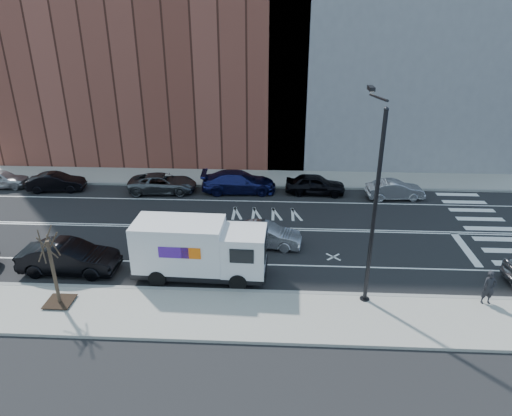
# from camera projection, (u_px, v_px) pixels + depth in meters

# --- Properties ---
(ground) EXTENTS (120.00, 120.00, 0.00)m
(ground) POSITION_uv_depth(u_px,v_px,m) (231.00, 228.00, 28.30)
(ground) COLOR black
(ground) RESTS_ON ground
(sidewalk_near) EXTENTS (44.00, 3.60, 0.15)m
(sidewalk_near) POSITION_uv_depth(u_px,v_px,m) (210.00, 314.00, 20.23)
(sidewalk_near) COLOR gray
(sidewalk_near) RESTS_ON ground
(sidewalk_far) EXTENTS (44.00, 3.60, 0.15)m
(sidewalk_far) POSITION_uv_depth(u_px,v_px,m) (242.00, 178.00, 36.31)
(sidewalk_far) COLOR gray
(sidewalk_far) RESTS_ON ground
(curb_near) EXTENTS (44.00, 0.25, 0.17)m
(curb_near) POSITION_uv_depth(u_px,v_px,m) (216.00, 291.00, 21.87)
(curb_near) COLOR gray
(curb_near) RESTS_ON ground
(curb_far) EXTENTS (44.00, 0.25, 0.17)m
(curb_far) POSITION_uv_depth(u_px,v_px,m) (240.00, 186.00, 34.66)
(curb_far) COLOR gray
(curb_far) RESTS_ON ground
(crosswalk) EXTENTS (3.00, 14.00, 0.01)m
(crosswalk) POSITION_uv_depth(u_px,v_px,m) (494.00, 234.00, 27.56)
(crosswalk) COLOR white
(crosswalk) RESTS_ON ground
(road_markings) EXTENTS (40.00, 8.60, 0.01)m
(road_markings) POSITION_uv_depth(u_px,v_px,m) (231.00, 228.00, 28.30)
(road_markings) COLOR white
(road_markings) RESTS_ON ground
(bldg_brick) EXTENTS (26.00, 10.00, 22.00)m
(bldg_brick) POSITION_uv_depth(u_px,v_px,m) (152.00, 27.00, 38.46)
(bldg_brick) COLOR brown
(bldg_brick) RESTS_ON ground
(bldg_concrete) EXTENTS (20.00, 10.00, 26.00)m
(bldg_concrete) POSITION_uv_depth(u_px,v_px,m) (395.00, 1.00, 36.73)
(bldg_concrete) COLOR slate
(bldg_concrete) RESTS_ON ground
(streetlight) EXTENTS (0.44, 4.02, 9.34)m
(streetlight) POSITION_uv_depth(u_px,v_px,m) (374.00, 197.00, 19.61)
(streetlight) COLOR black
(streetlight) RESTS_ON ground
(street_tree) EXTENTS (1.20, 1.20, 3.75)m
(street_tree) POSITION_uv_depth(u_px,v_px,m) (55.00, 279.00, 20.37)
(street_tree) COLOR black
(street_tree) RESTS_ON ground
(fedex_van) EXTENTS (6.69, 2.54, 3.02)m
(fedex_van) POSITION_uv_depth(u_px,v_px,m) (199.00, 249.00, 22.59)
(fedex_van) COLOR black
(fedex_van) RESTS_ON ground
(far_parked_a) EXTENTS (4.06, 1.90, 1.34)m
(far_parked_a) POSITION_uv_depth(u_px,v_px,m) (1.00, 179.00, 34.41)
(far_parked_a) COLOR #A5A4A9
(far_parked_a) RESTS_ON ground
(far_parked_b) EXTENTS (4.21, 1.89, 1.34)m
(far_parked_b) POSITION_uv_depth(u_px,v_px,m) (56.00, 182.00, 33.77)
(far_parked_b) COLOR black
(far_parked_b) RESTS_ON ground
(far_parked_c) EXTENTS (5.05, 2.54, 1.37)m
(far_parked_c) POSITION_uv_depth(u_px,v_px,m) (163.00, 183.00, 33.52)
(far_parked_c) COLOR #4A4D51
(far_parked_c) RESTS_ON ground
(far_parked_d) EXTENTS (5.54, 2.51, 1.58)m
(far_parked_d) POSITION_uv_depth(u_px,v_px,m) (239.00, 182.00, 33.50)
(far_parked_d) COLOR #171A50
(far_parked_d) RESTS_ON ground
(far_parked_e) EXTENTS (4.39, 1.94, 1.47)m
(far_parked_e) POSITION_uv_depth(u_px,v_px,m) (315.00, 184.00, 33.19)
(far_parked_e) COLOR black
(far_parked_e) RESTS_ON ground
(far_parked_f) EXTENTS (4.13, 1.74, 1.33)m
(far_parked_f) POSITION_uv_depth(u_px,v_px,m) (395.00, 190.00, 32.38)
(far_parked_f) COLOR #A09FA4
(far_parked_f) RESTS_ON ground
(driving_sedan) EXTENTS (4.22, 1.90, 1.34)m
(driving_sedan) POSITION_uv_depth(u_px,v_px,m) (265.00, 235.00, 25.94)
(driving_sedan) COLOR #A1A1A5
(driving_sedan) RESTS_ON ground
(near_parked_rear_a) EXTENTS (5.03, 1.85, 1.65)m
(near_parked_rear_a) POSITION_uv_depth(u_px,v_px,m) (69.00, 258.00, 23.31)
(near_parked_rear_a) COLOR black
(near_parked_rear_a) RESTS_ON ground
(pedestrian) EXTENTS (0.63, 0.44, 1.65)m
(pedestrian) POSITION_uv_depth(u_px,v_px,m) (489.00, 288.00, 20.56)
(pedestrian) COLOR black
(pedestrian) RESTS_ON sidewalk_near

